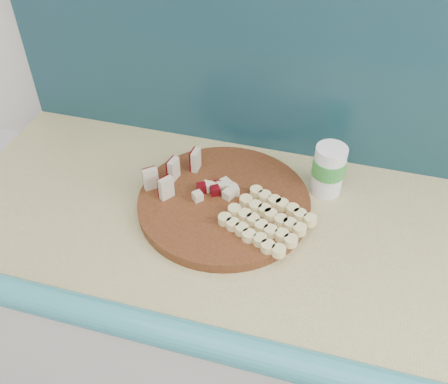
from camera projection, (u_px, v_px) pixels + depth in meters
kitchen_counter at (401, 377)px, 1.30m from camera, size 2.20×0.63×0.91m
cutting_board at (224, 203)px, 1.12m from camera, size 0.51×0.51×0.02m
apple_wedges at (171, 174)px, 1.13m from camera, size 0.11×0.15×0.05m
apple_chunks at (216, 191)px, 1.12m from camera, size 0.07×0.07×0.02m
banana_slices at (267, 220)px, 1.05m from camera, size 0.20×0.19×0.02m
canister at (329, 169)px, 1.13m from camera, size 0.08×0.08×0.12m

